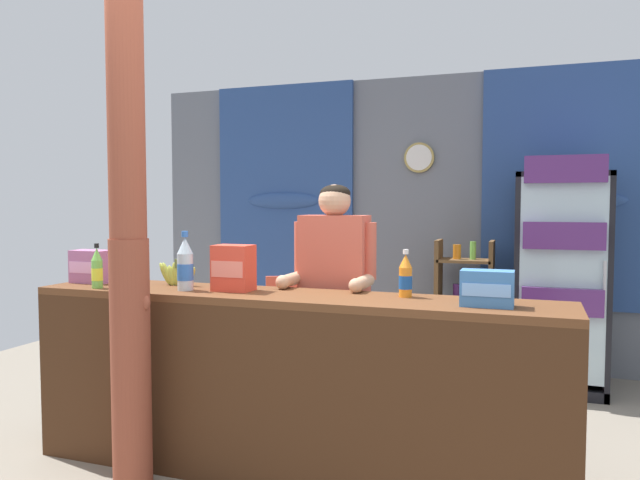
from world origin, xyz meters
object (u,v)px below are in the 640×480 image
object	(u,v)px
soda_bottle_water	(185,265)
snack_box_crackers	(234,268)
plastic_lawn_chair	(292,323)
soda_bottle_orange_soda	(406,277)
drink_fridge	(561,264)
soda_bottle_lime_soda	(97,269)
snack_box_wafer	(92,266)
snack_box_biscuit	(487,288)
timber_post	(129,249)
bottle_shelf_rack	(464,305)
stall_counter	(280,372)
banana_bunch	(177,275)
shopkeeper	(334,283)

from	to	relation	value
soda_bottle_water	snack_box_crackers	size ratio (longest dim) A/B	1.30
plastic_lawn_chair	soda_bottle_orange_soda	world-z (taller)	soda_bottle_orange_soda
drink_fridge	soda_bottle_water	bearing A→B (deg)	-133.08
soda_bottle_lime_soda	snack_box_crackers	world-z (taller)	soda_bottle_lime_soda
snack_box_wafer	snack_box_crackers	xyz separation A→B (m)	(0.97, -0.01, 0.03)
snack_box_biscuit	soda_bottle_lime_soda	bearing A→B (deg)	-176.91
timber_post	plastic_lawn_chair	xyz separation A→B (m)	(0.08, 1.97, -0.74)
plastic_lawn_chair	soda_bottle_orange_soda	size ratio (longest dim) A/B	3.51
bottle_shelf_rack	soda_bottle_lime_soda	distance (m)	3.04
soda_bottle_lime_soda	plastic_lawn_chair	bearing A→B (deg)	74.21
soda_bottle_orange_soda	soda_bottle_lime_soda	world-z (taller)	soda_bottle_lime_soda
soda_bottle_orange_soda	snack_box_biscuit	distance (m)	0.44
snack_box_wafer	snack_box_crackers	distance (m)	0.97
stall_counter	drink_fridge	bearing A→B (deg)	56.89
snack_box_wafer	snack_box_biscuit	xyz separation A→B (m)	(2.31, -0.06, -0.01)
snack_box_wafer	snack_box_biscuit	size ratio (longest dim) A/B	0.98
bottle_shelf_rack	soda_bottle_orange_soda	size ratio (longest dim) A/B	4.71
stall_counter	drink_fridge	world-z (taller)	drink_fridge
drink_fridge	soda_bottle_water	xyz separation A→B (m)	(-2.01, -2.15, 0.13)
bottle_shelf_rack	snack_box_wafer	size ratio (longest dim) A/B	4.89
plastic_lawn_chair	snack_box_crackers	world-z (taller)	snack_box_crackers
snack_box_biscuit	banana_bunch	xyz separation A→B (m)	(-1.76, 0.13, -0.02)
soda_bottle_water	soda_bottle_orange_soda	bearing A→B (deg)	8.12
snack_box_wafer	timber_post	bearing A→B (deg)	-35.50
drink_fridge	plastic_lawn_chair	xyz separation A→B (m)	(-2.04, -0.52, -0.50)
bottle_shelf_rack	timber_post	bearing A→B (deg)	-117.41
plastic_lawn_chair	snack_box_wafer	bearing A→B (deg)	-113.73
shopkeeper	snack_box_wafer	world-z (taller)	shopkeeper
stall_counter	timber_post	xyz separation A→B (m)	(-0.70, -0.30, 0.64)
drink_fridge	banana_bunch	xyz separation A→B (m)	(-2.17, -2.00, 0.05)
shopkeeper	snack_box_biscuit	xyz separation A→B (m)	(0.90, -0.46, 0.08)
stall_counter	soda_bottle_orange_soda	bearing A→B (deg)	19.10
stall_counter	soda_bottle_orange_soda	distance (m)	0.81
plastic_lawn_chair	snack_box_wafer	world-z (taller)	snack_box_wafer
stall_counter	snack_box_biscuit	distance (m)	1.13
soda_bottle_water	snack_box_wafer	size ratio (longest dim) A/B	1.39
soda_bottle_orange_soda	timber_post	bearing A→B (deg)	-158.76
shopkeeper	snack_box_biscuit	world-z (taller)	shopkeeper
bottle_shelf_rack	stall_counter	bearing A→B (deg)	-106.10
snack_box_wafer	snack_box_crackers	size ratio (longest dim) A/B	0.94
timber_post	soda_bottle_water	bearing A→B (deg)	71.33
stall_counter	snack_box_crackers	bearing A→B (deg)	160.30
stall_counter	plastic_lawn_chair	world-z (taller)	stall_counter
timber_post	snack_box_wafer	distance (m)	0.75
soda_bottle_water	soda_bottle_orange_soda	xyz separation A→B (m)	(1.19, 0.17, -0.03)
plastic_lawn_chair	shopkeeper	world-z (taller)	shopkeeper
drink_fridge	snack_box_wafer	bearing A→B (deg)	-142.79
soda_bottle_lime_soda	stall_counter	bearing A→B (deg)	2.72
bottle_shelf_rack	plastic_lawn_chair	xyz separation A→B (m)	(-1.29, -0.69, -0.11)
stall_counter	snack_box_biscuit	size ratio (longest dim) A/B	12.06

